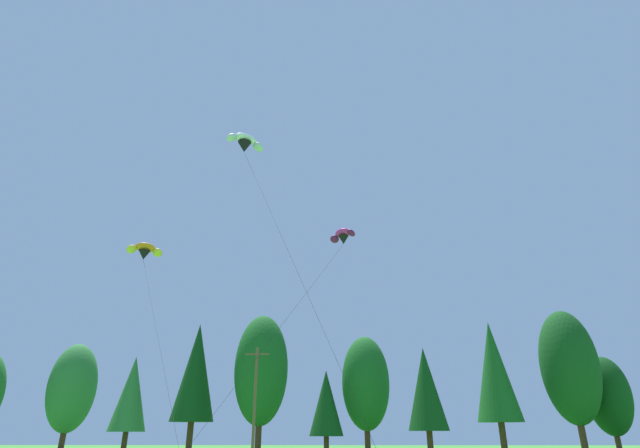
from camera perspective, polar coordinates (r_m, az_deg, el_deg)
treeline_tree_b at (r=62.47m, az=-26.85°, el=-16.61°), size 4.99×4.99×11.83m
treeline_tree_c at (r=60.25m, az=-21.08°, el=-17.90°), size 3.91×3.91×10.51m
treeline_tree_d at (r=59.43m, az=-14.23°, el=-16.29°), size 4.76×4.76×14.35m
treeline_tree_e at (r=56.86m, az=-6.84°, el=-16.41°), size 5.86×5.86×15.03m
treeline_tree_f at (r=55.21m, az=0.73°, el=-20.06°), size 3.55×3.55×8.88m
treeline_tree_g at (r=57.96m, az=5.32°, el=-17.89°), size 5.28×5.28×12.89m
treeline_tree_h at (r=53.18m, az=12.20°, el=-18.17°), size 3.97×3.97×10.79m
treeline_tree_i at (r=58.35m, az=19.59°, el=-15.77°), size 4.69×4.69×14.06m
treeline_tree_j at (r=60.91m, az=26.99°, el=-14.54°), size 5.89×5.89×15.16m
treeline_tree_k at (r=64.58m, az=30.48°, el=-16.83°), size 4.63×4.63×10.46m
utility_pole at (r=46.94m, az=-7.59°, el=-19.73°), size 2.20×0.26×9.95m
parafoil_kite_high_orange at (r=48.18m, az=-19.72°, el=-2.98°), size 12.02×19.62×17.33m
parafoil_kite_mid_white at (r=42.10m, az=-8.71°, el=9.29°), size 10.63×15.03×24.18m
parafoil_kite_far_magenta at (r=34.24m, az=2.67°, el=-1.45°), size 8.63×8.99×14.24m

